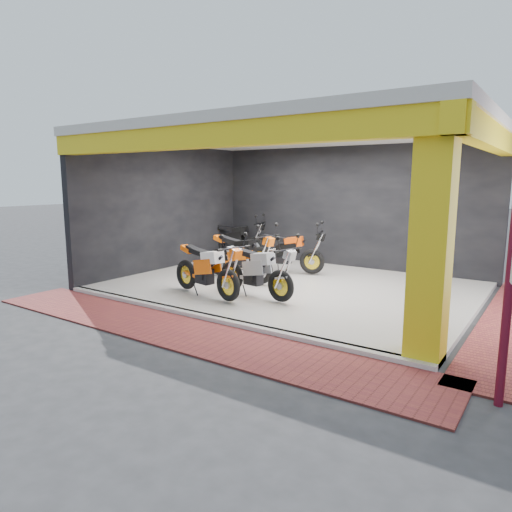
{
  "coord_description": "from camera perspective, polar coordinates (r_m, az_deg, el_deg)",
  "views": [
    {
      "loc": [
        5.24,
        -7.19,
        2.55
      ],
      "look_at": [
        -0.34,
        0.99,
        0.9
      ],
      "focal_mm": 32.0,
      "sensor_mm": 36.0,
      "label": 1
    }
  ],
  "objects": [
    {
      "name": "showroom_floor",
      "position": [
        10.88,
        4.48,
        -3.86
      ],
      "size": [
        8.0,
        6.0,
        0.1
      ],
      "primitive_type": "cube",
      "color": "white",
      "rests_on": "ground"
    },
    {
      "name": "corner_column",
      "position": [
        6.66,
        21.1,
        1.92
      ],
      "size": [
        0.5,
        0.5,
        3.5
      ],
      "primitive_type": "cube",
      "color": "gold",
      "rests_on": "ground"
    },
    {
      "name": "left_wall",
      "position": [
        13.13,
        -11.21,
        5.79
      ],
      "size": [
        0.2,
        6.2,
        3.5
      ],
      "primitive_type": "cube",
      "color": "black",
      "rests_on": "ground"
    },
    {
      "name": "moto_row_a",
      "position": [
        9.12,
        3.12,
        -1.82
      ],
      "size": [
        2.29,
        1.15,
        1.34
      ],
      "primitive_type": null,
      "rotation": [
        0.0,
        0.0,
        -0.16
      ],
      "color": "#9DA0A5",
      "rests_on": "showroom_floor"
    },
    {
      "name": "moto_row_b",
      "position": [
        10.71,
        0.64,
        0.07
      ],
      "size": [
        2.4,
        1.17,
        1.4
      ],
      "primitive_type": null,
      "rotation": [
        0.0,
        0.0,
        -0.15
      ],
      "color": "#FE630A",
      "rests_on": "showroom_floor"
    },
    {
      "name": "moto_hero",
      "position": [
        9.17,
        -3.52,
        -1.68
      ],
      "size": [
        2.35,
        1.26,
        1.36
      ],
      "primitive_type": null,
      "rotation": [
        0.0,
        0.0,
        -0.2
      ],
      "color": "#F65D0A",
      "rests_on": "showroom_floor"
    },
    {
      "name": "ground",
      "position": [
        9.26,
        -1.74,
        -6.53
      ],
      "size": [
        80.0,
        80.0,
        0.0
      ],
      "primitive_type": "plane",
      "color": "#2D2D30",
      "rests_on": "ground"
    },
    {
      "name": "back_wall",
      "position": [
        13.39,
        11.23,
        5.86
      ],
      "size": [
        8.2,
        0.2,
        3.5
      ],
      "primitive_type": "cube",
      "color": "black",
      "rests_on": "ground"
    },
    {
      "name": "header_beam_front",
      "position": [
        8.15,
        -6.13,
        14.69
      ],
      "size": [
        8.4,
        0.3,
        0.4
      ],
      "primitive_type": "cube",
      "color": "gold",
      "rests_on": "corner_column"
    },
    {
      "name": "signpost",
      "position": [
        5.74,
        29.05,
        -4.01
      ],
      "size": [
        0.1,
        0.34,
        2.43
      ],
      "rotation": [
        0.0,
        0.0,
        0.24
      ],
      "color": "#5B0D1D",
      "rests_on": "ground"
    },
    {
      "name": "header_beam_right",
      "position": [
        9.31,
        27.26,
        13.06
      ],
      "size": [
        0.3,
        6.4,
        0.4
      ],
      "primitive_type": "cube",
      "color": "gold",
      "rests_on": "corner_column"
    },
    {
      "name": "moto_row_d",
      "position": [
        14.3,
        -0.23,
        2.35
      ],
      "size": [
        2.34,
        1.25,
        1.36
      ],
      "primitive_type": null,
      "rotation": [
        0.0,
        0.0,
        0.2
      ],
      "color": "black",
      "rests_on": "showroom_floor"
    },
    {
      "name": "floor_kerb",
      "position": [
        8.48,
        -5.83,
        -7.74
      ],
      "size": [
        8.0,
        0.2,
        0.1
      ],
      "primitive_type": "cube",
      "color": "white",
      "rests_on": "ground"
    },
    {
      "name": "moto_row_c",
      "position": [
        11.92,
        7.04,
        0.8
      ],
      "size": [
        2.33,
        1.37,
        1.34
      ],
      "primitive_type": null,
      "rotation": [
        0.0,
        0.0,
        0.27
      ],
      "color": "black",
      "rests_on": "showroom_floor"
    },
    {
      "name": "paver_front",
      "position": [
        7.94,
        -9.5,
        -9.3
      ],
      "size": [
        9.0,
        1.4,
        0.03
      ],
      "primitive_type": "cube",
      "color": "maroon",
      "rests_on": "ground"
    },
    {
      "name": "showroom_ceiling",
      "position": [
        10.64,
        4.74,
        15.1
      ],
      "size": [
        8.4,
        6.4,
        0.2
      ],
      "primitive_type": "cube",
      "color": "beige",
      "rests_on": "corner_column"
    }
  ]
}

